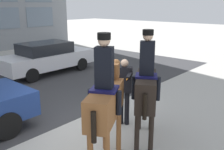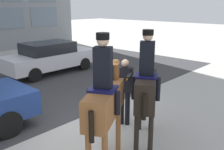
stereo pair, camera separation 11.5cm
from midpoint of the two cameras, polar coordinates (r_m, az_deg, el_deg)
ground_plane at (r=6.79m, az=-7.52°, el=-11.95°), size 80.00×80.00×0.00m
mounted_horse_lead at (r=4.81m, az=-2.08°, el=-5.55°), size 1.77×1.17×2.67m
mounted_horse_companion at (r=5.78m, az=7.23°, el=-2.59°), size 1.67×1.23×2.64m
pedestrian_bystander at (r=6.54m, az=2.36°, el=-2.75°), size 0.75×0.74×1.81m
street_car_far_lane at (r=12.22m, az=-14.87°, el=3.96°), size 4.47×1.83×1.47m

